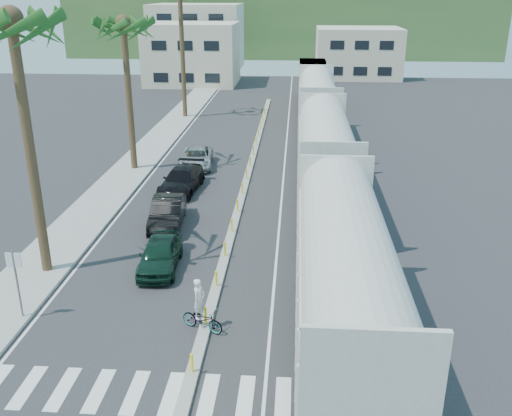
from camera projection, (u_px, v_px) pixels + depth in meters
The scene contains 16 objects.
ground at pixel (197, 357), 20.22m from camera, with size 140.00×140.00×0.00m, color #28282B.
sidewalk at pixel (143, 157), 44.02m from camera, with size 3.00×90.00×0.15m, color gray.
rails at pixel (317, 151), 45.93m from camera, with size 1.56×100.00×0.06m.
median at pixel (246, 180), 38.76m from camera, with size 0.45×60.00×0.85m.
crosswalk at pixel (187, 395), 18.35m from camera, with size 14.00×2.20×0.01m, color silver.
lane_markings at pixel (224, 160), 43.63m from camera, with size 9.42×90.00×0.01m.
freight_train at pixel (322, 139), 37.73m from camera, with size 3.00×60.94×5.85m.
palm_trees at pixel (128, 12), 38.00m from camera, with size 3.50×37.20×13.75m.
street_sign at pixel (16, 275), 21.86m from camera, with size 0.60×0.08×3.00m.
buildings at pixel (234, 45), 85.77m from camera, with size 38.00×27.00×10.00m.
hillside at pixel (282, 23), 111.13m from camera, with size 80.00×20.00×12.00m, color #385628.
car_lead at pixel (160, 254), 26.43m from camera, with size 1.96×4.37×1.46m, color black.
car_second at pixel (168, 212), 31.23m from camera, with size 2.04×4.83×1.55m, color black.
car_third at pixel (182, 180), 36.58m from camera, with size 2.57×5.37×1.51m, color black.
car_rear at pixel (197, 158), 41.67m from camera, with size 2.67×5.00×1.33m, color #ABAEB1.
cyclist at pixel (202, 315), 21.62m from camera, with size 1.94×2.23×2.16m.
Camera 1 is at (3.29, -16.76, 12.23)m, focal length 40.00 mm.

